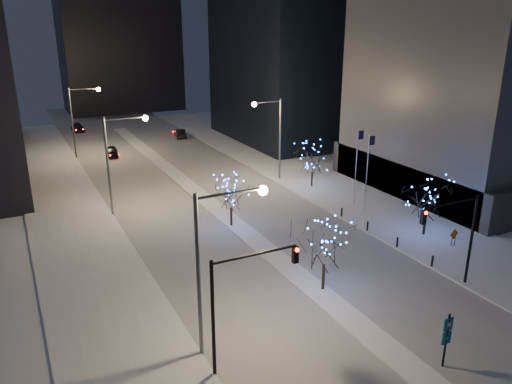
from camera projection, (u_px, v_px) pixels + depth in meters
ground at (360, 328)px, 31.81m from camera, size 160.00×160.00×0.00m
road at (182, 181)px, 61.37m from camera, size 20.00×130.00×0.02m
median at (196, 192)px, 57.13m from camera, size 2.00×80.00×0.15m
east_sidewalk at (355, 198)px, 55.09m from camera, size 10.00×90.00×0.15m
west_sidewalk at (83, 249)px, 42.70m from camera, size 8.00×90.00×0.15m
midrise_block at (509, 55)px, 56.72m from camera, size 30.00×22.00×30.00m
plinth at (492, 165)px, 60.91m from camera, size 30.00×24.00×4.00m
horizon_block at (116, 10)px, 105.33m from camera, size 24.00×14.00×42.00m
street_lamp_w_near at (216, 250)px, 27.59m from camera, size 4.40×0.56×10.00m
street_lamp_w_mid at (118, 152)px, 48.71m from camera, size 4.40×0.56×10.00m
street_lamp_w_far at (79, 113)px, 69.82m from camera, size 4.40×0.56×10.00m
street_lamp_east at (274, 129)px, 59.39m from camera, size 3.90×0.56×10.00m
traffic_signal_west at (239, 292)px, 26.67m from camera, size 5.26×0.43×7.00m
traffic_signal_east at (458, 229)px, 34.94m from camera, size 5.26×0.43×7.00m
flagpoles at (362, 165)px, 50.55m from camera, size 1.35×2.60×8.00m
bollards at (382, 234)px, 44.43m from camera, size 0.16×12.16×0.90m
car_near at (112, 152)px, 72.26m from camera, size 2.28×4.46×1.45m
car_mid at (180, 133)px, 84.16m from camera, size 2.26×4.61×1.45m
car_far at (78, 128)px, 89.00m from camera, size 2.06×4.66×1.33m
holiday_tree_median_near at (325, 243)px, 35.01m from camera, size 5.50×5.50×5.61m
holiday_tree_median_far at (231, 194)px, 46.52m from camera, size 3.85×3.85×4.75m
holiday_tree_plaza_near at (428, 198)px, 44.37m from camera, size 5.35×5.35×5.51m
holiday_tree_plaza_far at (313, 158)px, 57.72m from camera, size 4.62×4.62×5.43m
wayfinding_sign at (447, 335)px, 27.56m from camera, size 0.60×0.12×3.40m
construction_sign at (454, 236)px, 42.68m from camera, size 1.01×0.12×1.66m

